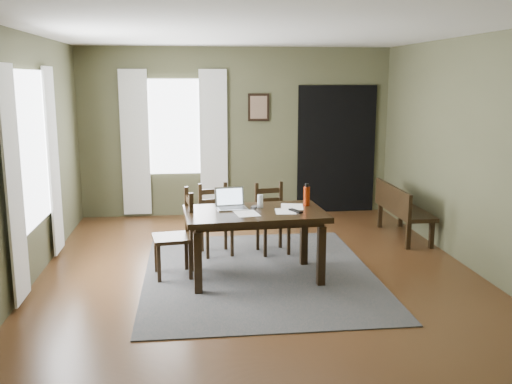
{
  "coord_description": "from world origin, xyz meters",
  "views": [
    {
      "loc": [
        -0.75,
        -6.2,
        2.21
      ],
      "look_at": [
        0.0,
        0.3,
        0.9
      ],
      "focal_mm": 40.0,
      "sensor_mm": 36.0,
      "label": 1
    }
  ],
  "objects": [
    {
      "name": "window_left",
      "position": [
        -2.47,
        0.2,
        1.45
      ],
      "size": [
        0.01,
        1.3,
        1.7
      ],
      "color": "white",
      "rests_on": "ground"
    },
    {
      "name": "framed_picture",
      "position": [
        0.35,
        2.97,
        1.75
      ],
      "size": [
        0.34,
        0.03,
        0.44
      ],
      "color": "black",
      "rests_on": "ground"
    },
    {
      "name": "laptop",
      "position": [
        -0.32,
        0.04,
        0.83
      ],
      "size": [
        0.37,
        0.31,
        0.23
      ],
      "rotation": [
        0.0,
        0.0,
        0.13
      ],
      "color": "#B7B7BC",
      "rests_on": "dining_table"
    },
    {
      "name": "curtain_back_left",
      "position": [
        -1.62,
        2.94,
        1.2
      ],
      "size": [
        0.44,
        0.03,
        2.3
      ],
      "color": "silver",
      "rests_on": "ground"
    },
    {
      "name": "window_back",
      "position": [
        -1.0,
        2.97,
        1.45
      ],
      "size": [
        1.0,
        0.01,
        1.5
      ],
      "color": "white",
      "rests_on": "ground"
    },
    {
      "name": "chair_end",
      "position": [
        -0.92,
        0.03,
        0.48
      ],
      "size": [
        0.49,
        0.49,
        0.98
      ],
      "rotation": [
        0.0,
        0.0,
        -1.43
      ],
      "color": "black",
      "rests_on": "rug"
    },
    {
      "name": "curtain_back_right",
      "position": [
        -0.38,
        2.94,
        1.2
      ],
      "size": [
        0.44,
        0.03,
        2.3
      ],
      "color": "silver",
      "rests_on": "ground"
    },
    {
      "name": "dining_table",
      "position": [
        -0.07,
        -0.14,
        0.68
      ],
      "size": [
        1.58,
        1.01,
        0.76
      ],
      "rotation": [
        0.0,
        0.0,
        0.06
      ],
      "color": "black",
      "rests_on": "rug"
    },
    {
      "name": "computer_mouse",
      "position": [
        -0.06,
        -0.03,
        0.79
      ],
      "size": [
        0.08,
        0.1,
        0.03
      ],
      "primitive_type": "cube",
      "rotation": [
        0.0,
        0.0,
        -0.32
      ],
      "color": "#3F3F42",
      "rests_on": "dining_table"
    },
    {
      "name": "drinking_glass",
      "position": [
        0.02,
        0.02,
        0.85
      ],
      "size": [
        0.08,
        0.08,
        0.15
      ],
      "primitive_type": "cylinder",
      "rotation": [
        0.0,
        0.0,
        -0.17
      ],
      "color": "silver",
      "rests_on": "dining_table"
    },
    {
      "name": "paper_e",
      "position": [
        -0.17,
        -0.26,
        0.78
      ],
      "size": [
        0.28,
        0.34,
        0.0
      ],
      "primitive_type": "cube",
      "rotation": [
        0.0,
        0.0,
        0.16
      ],
      "color": "white",
      "rests_on": "dining_table"
    },
    {
      "name": "chair_back_right",
      "position": [
        0.26,
        0.82,
        0.44
      ],
      "size": [
        0.45,
        0.45,
        0.88
      ],
      "rotation": [
        0.0,
        0.0,
        0.19
      ],
      "color": "black",
      "rests_on": "rug"
    },
    {
      "name": "curtain_left_far",
      "position": [
        -2.44,
        1.02,
        1.2
      ],
      "size": [
        0.03,
        0.48,
        2.3
      ],
      "color": "silver",
      "rests_on": "ground"
    },
    {
      "name": "chair_back_left",
      "position": [
        -0.46,
        0.83,
        0.44
      ],
      "size": [
        0.46,
        0.46,
        0.89
      ],
      "rotation": [
        0.0,
        0.0,
        0.2
      ],
      "color": "black",
      "rests_on": "rug"
    },
    {
      "name": "water_bottle",
      "position": [
        0.56,
        0.06,
        0.89
      ],
      "size": [
        0.08,
        0.08,
        0.26
      ],
      "rotation": [
        0.0,
        0.0,
        -0.06
      ],
      "color": "#A12B0C",
      "rests_on": "dining_table"
    },
    {
      "name": "tv_remote",
      "position": [
        0.37,
        -0.23,
        0.79
      ],
      "size": [
        0.14,
        0.2,
        0.02
      ],
      "primitive_type": "cube",
      "rotation": [
        0.0,
        0.0,
        0.47
      ],
      "color": "black",
      "rests_on": "dining_table"
    },
    {
      "name": "paper_b",
      "position": [
        0.27,
        -0.2,
        0.78
      ],
      "size": [
        0.24,
        0.3,
        0.0
      ],
      "primitive_type": "cube",
      "rotation": [
        0.0,
        0.0,
        -0.09
      ],
      "color": "white",
      "rests_on": "dining_table"
    },
    {
      "name": "ground",
      "position": [
        0.0,
        0.0,
        -0.01
      ],
      "size": [
        5.0,
        6.0,
        0.01
      ],
      "color": "#492C16"
    },
    {
      "name": "doorway_back",
      "position": [
        1.65,
        2.97,
        1.05
      ],
      "size": [
        1.3,
        0.03,
        2.1
      ],
      "color": "black",
      "rests_on": "ground"
    },
    {
      "name": "curtain_left_near",
      "position": [
        -2.44,
        -0.62,
        1.2
      ],
      "size": [
        0.03,
        0.48,
        2.3
      ],
      "color": "silver",
      "rests_on": "ground"
    },
    {
      "name": "room_shell",
      "position": [
        0.0,
        0.0,
        1.8
      ],
      "size": [
        5.02,
        6.02,
        2.71
      ],
      "color": "#4B4C31",
      "rests_on": "ground"
    },
    {
      "name": "rug",
      "position": [
        0.0,
        0.0,
        0.01
      ],
      "size": [
        2.6,
        3.2,
        0.01
      ],
      "color": "#393939",
      "rests_on": "ground"
    },
    {
      "name": "bench",
      "position": [
        2.15,
        1.3,
        0.44
      ],
      "size": [
        0.42,
        1.32,
        0.74
      ],
      "rotation": [
        0.0,
        0.0,
        1.57
      ],
      "color": "black",
      "rests_on": "ground"
    },
    {
      "name": "paper_d",
      "position": [
        0.38,
        0.01,
        0.78
      ],
      "size": [
        0.3,
        0.36,
        0.0
      ],
      "primitive_type": "cube",
      "rotation": [
        0.0,
        0.0,
        -0.16
      ],
      "color": "white",
      "rests_on": "dining_table"
    }
  ]
}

